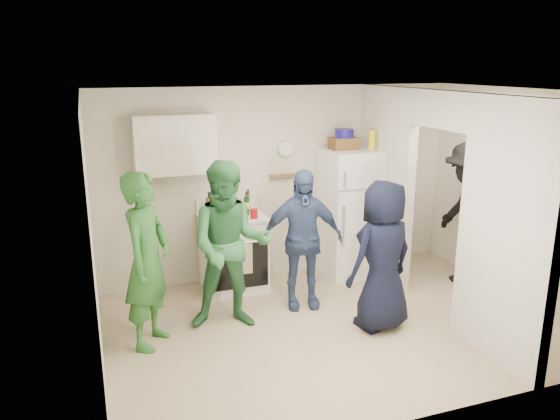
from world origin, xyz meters
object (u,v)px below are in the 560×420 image
object	(u,v)px
person_denim	(301,239)
person_nook	(467,215)
fridge	(350,213)
wicker_basket	(344,143)
yellow_cup_stack_top	(372,140)
person_green_center	(230,246)
person_green_left	(147,261)
blue_bowl	(344,133)
person_navy	(383,256)
stove	(233,252)

from	to	relation	value
person_denim	person_nook	xyz separation A→B (m)	(2.21, -0.10, 0.11)
fridge	wicker_basket	size ratio (longest dim) A/B	4.86
yellow_cup_stack_top	person_green_center	xyz separation A→B (m)	(-2.11, -0.85, -0.92)
wicker_basket	person_nook	distance (m)	1.80
person_nook	yellow_cup_stack_top	bearing A→B (deg)	-113.62
person_green_left	blue_bowl	bearing A→B (deg)	-36.08
blue_bowl	person_green_center	size ratio (longest dim) A/B	0.13
fridge	yellow_cup_stack_top	size ratio (longest dim) A/B	6.80
yellow_cup_stack_top	person_navy	world-z (taller)	yellow_cup_stack_top
wicker_basket	person_green_center	distance (m)	2.23
person_green_left	person_navy	size ratio (longest dim) A/B	1.10
fridge	stove	bearing A→B (deg)	178.93
fridge	wicker_basket	distance (m)	0.93
person_green_center	person_nook	bearing A→B (deg)	16.07
person_denim	person_navy	distance (m)	1.00
person_nook	blue_bowl	bearing A→B (deg)	-111.18
stove	blue_bowl	size ratio (longest dim) A/B	3.97
wicker_basket	blue_bowl	size ratio (longest dim) A/B	1.46
fridge	person_green_left	xyz separation A→B (m)	(-2.76, -1.07, 0.04)
wicker_basket	person_navy	world-z (taller)	wicker_basket
wicker_basket	person_green_center	size ratio (longest dim) A/B	0.19
person_navy	blue_bowl	bearing A→B (deg)	-113.83
stove	person_green_left	size ratio (longest dim) A/B	0.53
stove	person_denim	distance (m)	1.04
person_nook	stove	bearing A→B (deg)	-94.41
person_green_center	person_navy	xyz separation A→B (m)	(1.50, -0.57, -0.10)
wicker_basket	person_denim	distance (m)	1.52
stove	person_green_center	bearing A→B (deg)	-106.11
blue_bowl	yellow_cup_stack_top	world-z (taller)	blue_bowl
yellow_cup_stack_top	wicker_basket	bearing A→B (deg)	154.89
stove	fridge	distance (m)	1.65
blue_bowl	person_navy	size ratio (longest dim) A/B	0.15
yellow_cup_stack_top	person_denim	xyz separation A→B (m)	(-1.21, -0.63, -1.01)
yellow_cup_stack_top	person_denim	world-z (taller)	yellow_cup_stack_top
stove	wicker_basket	size ratio (longest dim) A/B	2.72
person_navy	yellow_cup_stack_top	bearing A→B (deg)	-126.59
blue_bowl	fridge	bearing A→B (deg)	-26.57
yellow_cup_stack_top	person_green_center	distance (m)	2.45
wicker_basket	yellow_cup_stack_top	xyz separation A→B (m)	(0.32, -0.15, 0.05)
person_navy	person_green_center	bearing A→B (deg)	-34.27
blue_bowl	person_green_center	distance (m)	2.28
stove	person_navy	xyz separation A→B (m)	(1.22, -1.55, 0.33)
blue_bowl	person_navy	distance (m)	1.94
wicker_basket	person_green_center	xyz separation A→B (m)	(-1.79, -1.00, -0.87)
stove	blue_bowl	xyz separation A→B (m)	(1.50, 0.02, 1.43)
blue_bowl	person_denim	size ratio (longest dim) A/B	0.15
yellow_cup_stack_top	person_navy	size ratio (longest dim) A/B	0.15
fridge	person_nook	bearing A→B (deg)	-34.22
blue_bowl	person_nook	size ratio (longest dim) A/B	0.13
wicker_basket	yellow_cup_stack_top	bearing A→B (deg)	-25.11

